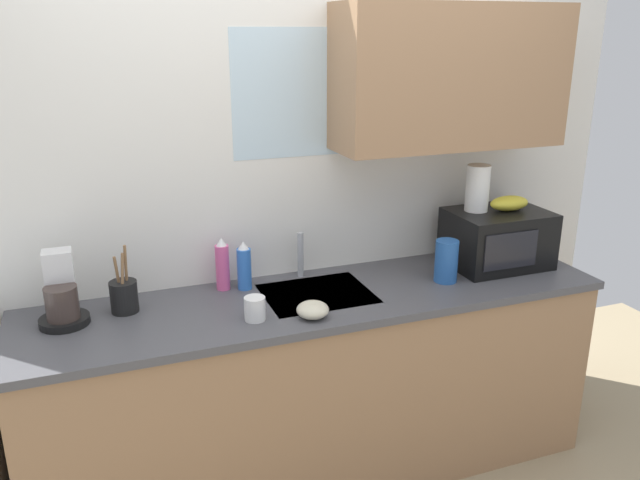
% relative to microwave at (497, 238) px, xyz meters
% --- Properties ---
extents(kitchen_wall_assembly, '(3.30, 0.42, 2.50)m').
position_rel_microwave_xyz_m(kitchen_wall_assembly, '(-0.79, 0.26, 0.33)').
color(kitchen_wall_assembly, white).
rests_on(kitchen_wall_assembly, ground).
extents(counter_unit, '(2.53, 0.63, 0.90)m').
position_rel_microwave_xyz_m(counter_unit, '(-0.93, -0.05, -0.58)').
color(counter_unit, '#9E7551').
rests_on(counter_unit, ground).
extents(sink_faucet, '(0.03, 0.03, 0.21)m').
position_rel_microwave_xyz_m(sink_faucet, '(-0.94, 0.19, -0.03)').
color(sink_faucet, '#B2B5BA').
rests_on(sink_faucet, counter_unit).
extents(microwave, '(0.46, 0.35, 0.27)m').
position_rel_microwave_xyz_m(microwave, '(0.00, 0.00, 0.00)').
color(microwave, black).
rests_on(microwave, counter_unit).
extents(banana_bunch, '(0.20, 0.11, 0.07)m').
position_rel_microwave_xyz_m(banana_bunch, '(0.05, 0.00, 0.17)').
color(banana_bunch, gold).
rests_on(banana_bunch, microwave).
extents(paper_towel_roll, '(0.11, 0.11, 0.22)m').
position_rel_microwave_xyz_m(paper_towel_roll, '(-0.10, 0.05, 0.24)').
color(paper_towel_roll, white).
rests_on(paper_towel_roll, microwave).
extents(coffee_maker, '(0.19, 0.21, 0.28)m').
position_rel_microwave_xyz_m(coffee_maker, '(-1.96, 0.06, -0.03)').
color(coffee_maker, black).
rests_on(coffee_maker, counter_unit).
extents(dish_soap_bottle_blue, '(0.06, 0.06, 0.22)m').
position_rel_microwave_xyz_m(dish_soap_bottle_blue, '(-1.22, 0.13, -0.03)').
color(dish_soap_bottle_blue, blue).
rests_on(dish_soap_bottle_blue, counter_unit).
extents(dish_soap_bottle_pink, '(0.06, 0.06, 0.24)m').
position_rel_microwave_xyz_m(dish_soap_bottle_pink, '(-1.31, 0.16, -0.02)').
color(dish_soap_bottle_pink, '#E55999').
rests_on(dish_soap_bottle_pink, counter_unit).
extents(cereal_canister, '(0.10, 0.10, 0.19)m').
position_rel_microwave_xyz_m(cereal_canister, '(-0.34, -0.10, -0.04)').
color(cereal_canister, '#2659A5').
rests_on(cereal_canister, counter_unit).
extents(mug_white, '(0.08, 0.08, 0.09)m').
position_rel_microwave_xyz_m(mug_white, '(-1.26, -0.19, -0.09)').
color(mug_white, white).
rests_on(mug_white, counter_unit).
extents(utensil_crock, '(0.11, 0.11, 0.28)m').
position_rel_microwave_xyz_m(utensil_crock, '(-1.73, 0.07, -0.07)').
color(utensil_crock, black).
rests_on(utensil_crock, counter_unit).
extents(small_bowl, '(0.13, 0.13, 0.06)m').
position_rel_microwave_xyz_m(small_bowl, '(-1.04, -0.25, -0.10)').
color(small_bowl, beige).
rests_on(small_bowl, counter_unit).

